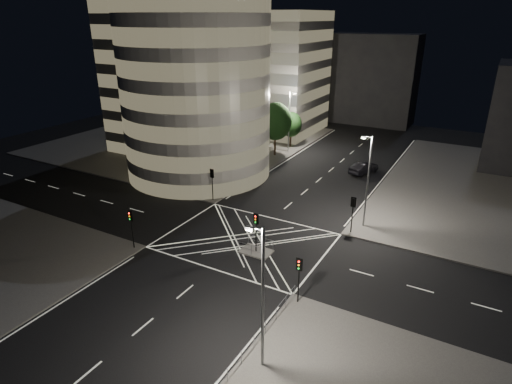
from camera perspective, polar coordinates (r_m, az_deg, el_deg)
The scene contains 24 objects.
ground at distance 43.92m, azimuth -1.32°, elevation -6.51°, with size 120.00×120.00×0.00m, color black.
sidewalk_far_left at distance 80.13m, azimuth -9.44°, elevation 6.81°, with size 42.00×42.00×0.15m, color #4F4C4A.
central_island at distance 41.89m, azimuth 0.00°, elevation -7.94°, with size 3.00×2.00×0.15m, color slate.
office_tower_curved at distance 66.23m, azimuth -8.89°, elevation 14.72°, with size 30.00×29.00×27.20m.
office_block_rear at distance 86.41m, azimuth 0.28°, elevation 15.72°, with size 24.00×16.00×22.00m, color gray.
building_far_end at distance 94.83m, azimuth 15.09°, elevation 14.28°, with size 18.00×8.00×18.00m, color black.
tree_a at distance 54.36m, azimuth -6.09°, elevation 4.42°, with size 4.55×4.55×7.04m.
tree_b at distance 59.04m, azimuth -2.74°, elevation 6.29°, with size 4.89×4.89×7.53m.
tree_c at distance 64.17m, azimuth 0.12°, elevation 7.06°, with size 3.91×3.91×6.35m.
tree_d at distance 68.95m, azimuth 2.59°, elevation 9.39°, with size 5.24×5.24×8.58m.
tree_e at distance 74.61m, azimuth 4.68°, elevation 8.97°, with size 3.76×3.76×5.99m.
traffic_signal_fl at distance 52.28m, azimuth -5.87°, elevation 1.78°, with size 0.55×0.22×4.00m.
traffic_signal_nl at distance 42.84m, azimuth -16.32°, elevation -3.89°, with size 0.55×0.22×4.00m.
traffic_signal_fr at distance 45.16m, azimuth 12.80°, elevation -2.12°, with size 0.55×0.22×4.00m.
traffic_signal_nr at distance 33.79m, azimuth 5.76°, elevation -10.57°, with size 0.55×0.22×4.00m.
traffic_signal_island at distance 40.52m, azimuth 0.00°, elevation -4.47°, with size 0.55×0.22×4.00m.
street_lamp_left_near at distance 55.87m, azimuth -3.46°, elevation 6.06°, with size 1.25×0.25×10.00m.
street_lamp_left_far at distance 71.17m, azimuth 4.47°, elevation 9.61°, with size 1.25×0.25×10.00m.
street_lamp_right_far at distance 46.01m, azimuth 14.65°, elevation 1.71°, with size 1.25×0.25×10.00m.
street_lamp_right_near at distance 26.71m, azimuth 0.79°, elevation -13.61°, with size 1.25×0.25×10.00m.
railing_near_right at distance 31.42m, azimuth 0.53°, elevation -18.42°, with size 0.06×11.70×1.10m, color slate.
railing_island_south at distance 40.90m, azimuth -0.62°, elevation -7.74°, with size 2.80×0.06×1.10m, color slate.
railing_island_north at distance 42.26m, azimuth 0.60°, elevation -6.67°, with size 2.80×0.06×1.10m, color slate.
sedan at distance 64.11m, azimuth 14.17°, elevation 3.16°, with size 1.78×5.09×1.68m, color black.
Camera 1 is at (19.71, -33.00, 21.26)m, focal length 30.00 mm.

